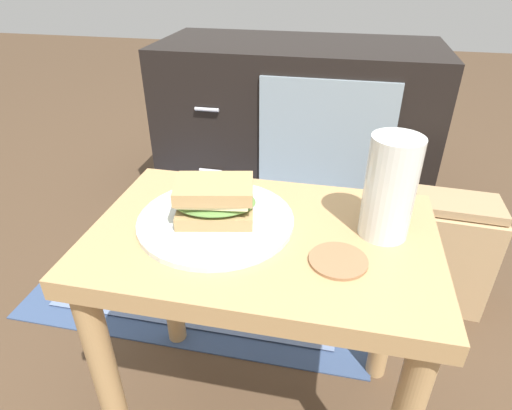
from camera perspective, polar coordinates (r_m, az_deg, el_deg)
The scene contains 9 objects.
ground_plane at distance 1.03m, azimuth 0.64°, elevation -25.15°, with size 8.00×8.00×0.00m, color #4C3826.
side_table at distance 0.75m, azimuth 0.81°, elevation -9.31°, with size 0.56×0.36×0.46m.
tv_cabinet at distance 1.62m, azimuth 5.30°, elevation 10.53°, with size 0.96×0.46×0.58m.
area_rug at distance 1.38m, azimuth -5.56°, elevation -7.36°, with size 0.95×0.70×0.01m.
plate at distance 0.72m, azimuth -5.34°, elevation -2.03°, with size 0.26×0.26×0.01m, color silver.
sandwich_front at distance 0.70m, azimuth -5.49°, elevation 0.57°, with size 0.15×0.12×0.07m.
beer_glass at distance 0.68m, azimuth 17.33°, elevation 2.00°, with size 0.08×0.08×0.17m.
coaster at distance 0.64m, azimuth 10.87°, elevation -7.25°, with size 0.09×0.09×0.01m, color #996B47.
paper_bag at distance 1.27m, azimuth 23.91°, elevation -5.63°, with size 0.23×0.18×0.32m.
Camera 1 is at (0.11, -0.56, 0.86)m, focal length 30.12 mm.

